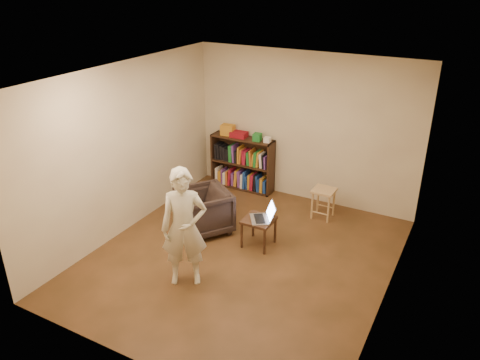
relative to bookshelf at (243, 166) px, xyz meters
The scene contains 15 objects.
floor 2.41m from the bookshelf, 62.18° to the right, with size 4.50×4.50×0.00m, color #3F2C14.
ceiling 3.21m from the bookshelf, 62.18° to the right, with size 4.50×4.50×0.00m, color white.
wall_back 1.41m from the bookshelf, ahead, with size 4.00×4.00×0.00m, color beige.
wall_left 2.43m from the bookshelf, 113.14° to the right, with size 4.50×4.50×0.00m, color beige.
wall_right 3.84m from the bookshelf, 34.00° to the right, with size 4.50×4.50×0.00m, color beige.
bookshelf is the anchor object (origin of this frame).
box_yellow 0.73m from the bookshelf, behind, with size 0.24×0.17×0.19m, color orange.
red_cloth 0.61m from the bookshelf, 168.19° to the right, with size 0.29×0.21×0.10m, color maroon.
box_green 0.70m from the bookshelf, ahead, with size 0.14×0.14×0.14m, color #20782C.
box_white 0.79m from the bookshelf, ahead, with size 0.11×0.11×0.09m, color white.
stool 1.77m from the bookshelf, 13.11° to the right, with size 0.35×0.35×0.51m.
armchair 1.72m from the bookshelf, 82.63° to the right, with size 0.75×0.77×0.70m, color #302620.
side_table 2.04m from the bookshelf, 55.23° to the right, with size 0.43×0.43×0.44m.
laptop 2.06m from the bookshelf, 53.29° to the right, with size 0.49×0.49×0.25m.
person 3.03m from the bookshelf, 76.20° to the right, with size 0.59×0.38×1.61m, color beige.
Camera 1 is at (2.67, -5.00, 3.79)m, focal length 35.00 mm.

